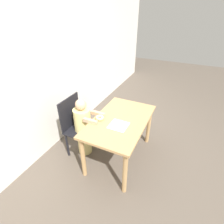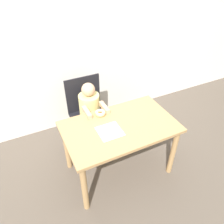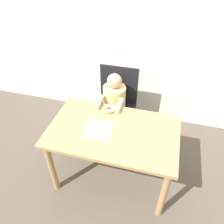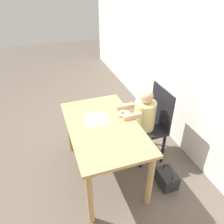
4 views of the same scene
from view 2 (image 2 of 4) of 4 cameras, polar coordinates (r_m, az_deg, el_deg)
ground_plane at (r=2.82m, az=1.75°, el=-14.52°), size 12.00×12.00×0.00m
wall_back at (r=2.98m, az=-8.56°, el=17.96°), size 8.00×0.05×2.50m
dining_table at (r=2.38m, az=2.03°, el=-5.46°), size 1.19×0.72×0.71m
chair at (r=2.88m, az=-6.51°, el=0.22°), size 0.45×0.36×0.94m
child_figure at (r=2.80m, az=-5.65°, el=-1.30°), size 0.26×0.44×0.96m
donut at (r=2.44m, az=-3.09°, el=-0.23°), size 0.12×0.12×0.04m
napkin at (r=2.24m, az=-0.59°, el=-5.04°), size 0.24×0.24×0.00m
handbag at (r=3.26m, az=3.04°, el=-3.36°), size 0.24×0.18×0.28m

